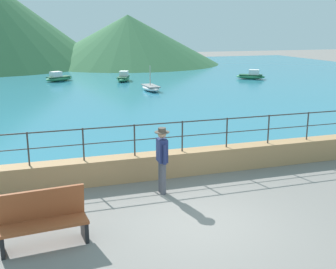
# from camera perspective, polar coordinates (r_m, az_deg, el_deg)

# --- Properties ---
(ground_plane) EXTENTS (120.00, 120.00, 0.00)m
(ground_plane) POSITION_cam_1_polar(r_m,az_deg,el_deg) (9.63, 4.42, -11.81)
(ground_plane) COLOR slate
(promenade_wall) EXTENTS (20.00, 0.56, 0.70)m
(promenade_wall) POSITION_cam_1_polar(r_m,az_deg,el_deg) (12.29, -1.22, -4.09)
(promenade_wall) COLOR tan
(promenade_wall) RESTS_ON ground
(railing) EXTENTS (18.44, 0.04, 0.90)m
(railing) POSITION_cam_1_polar(r_m,az_deg,el_deg) (12.02, -1.24, 0.25)
(railing) COLOR #383330
(railing) RESTS_ON promenade_wall
(lake_water) EXTENTS (64.00, 44.32, 0.06)m
(lake_water) POSITION_cam_1_polar(r_m,az_deg,el_deg) (34.23, -12.31, 6.95)
(lake_water) COLOR teal
(lake_water) RESTS_ON ground
(hill_secondary) EXTENTS (20.84, 20.84, 5.49)m
(hill_secondary) POSITION_cam_1_polar(r_m,az_deg,el_deg) (49.63, -5.37, 12.55)
(hill_secondary) COLOR #33663D
(hill_secondary) RESTS_ON ground
(bench_main) EXTENTS (1.74, 0.70, 1.13)m
(bench_main) POSITION_cam_1_polar(r_m,az_deg,el_deg) (8.89, -16.43, -10.71)
(bench_main) COLOR #9E4C28
(bench_main) RESTS_ON ground
(person_walking) EXTENTS (0.38, 0.57, 1.75)m
(person_walking) POSITION_cam_1_polar(r_m,az_deg,el_deg) (10.90, -0.80, -3.05)
(person_walking) COLOR #4C4C56
(person_walking) RESTS_ON ground
(boat_1) EXTENTS (1.68, 2.47, 0.76)m
(boat_1) POSITION_cam_1_polar(r_m,az_deg,el_deg) (33.73, -5.99, 7.60)
(boat_1) COLOR #338C59
(boat_1) RESTS_ON lake_water
(boat_3) EXTENTS (2.44, 1.92, 0.76)m
(boat_3) POSITION_cam_1_polar(r_m,az_deg,el_deg) (34.57, -14.49, 7.39)
(boat_3) COLOR #338C59
(boat_3) RESTS_ON lake_water
(boat_4) EXTENTS (1.03, 2.35, 1.65)m
(boat_4) POSITION_cam_1_polar(r_m,az_deg,el_deg) (28.44, -2.33, 6.28)
(boat_4) COLOR white
(boat_4) RESTS_ON lake_water
(boat_6) EXTENTS (2.42, 2.00, 0.76)m
(boat_6) POSITION_cam_1_polar(r_m,az_deg,el_deg) (35.54, 11.10, 7.75)
(boat_6) COLOR #338C59
(boat_6) RESTS_ON lake_water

